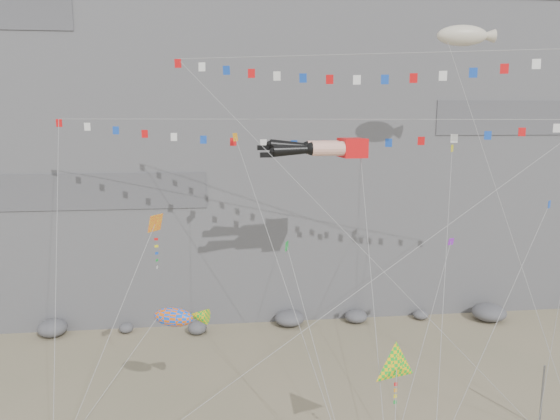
# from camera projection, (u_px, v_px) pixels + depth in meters

# --- Properties ---
(cliff) EXTENTS (80.00, 28.00, 50.00)m
(cliff) POSITION_uv_depth(u_px,v_px,m) (271.00, 51.00, 58.34)
(cliff) COLOR slate
(cliff) RESTS_ON ground
(talus_boulders) EXTENTS (60.00, 3.00, 1.20)m
(talus_boulders) POSITION_uv_depth(u_px,v_px,m) (289.00, 319.00, 47.90)
(talus_boulders) COLOR slate
(talus_boulders) RESTS_ON ground
(anchor_pole_right) EXTENTS (0.12, 0.12, 3.92)m
(anchor_pole_right) POSITION_uv_depth(u_px,v_px,m) (542.00, 397.00, 31.97)
(anchor_pole_right) COLOR slate
(anchor_pole_right) RESTS_ON ground
(legs_kite) EXTENTS (7.17, 17.12, 22.69)m
(legs_kite) POSITION_uv_depth(u_px,v_px,m) (324.00, 148.00, 35.98)
(legs_kite) COLOR red
(legs_kite) RESTS_ON ground
(flag_banner_upper) EXTENTS (34.67, 17.45, 26.33)m
(flag_banner_upper) POSITION_uv_depth(u_px,v_px,m) (310.00, 120.00, 36.49)
(flag_banner_upper) COLOR red
(flag_banner_upper) RESTS_ON ground
(flag_banner_lower) EXTENTS (22.94, 9.35, 24.43)m
(flag_banner_lower) POSITION_uv_depth(u_px,v_px,m) (372.00, 55.00, 31.88)
(flag_banner_lower) COLOR red
(flag_banner_lower) RESTS_ON ground
(harlequin_kite) EXTENTS (6.40, 6.27, 14.53)m
(harlequin_kite) POSITION_uv_depth(u_px,v_px,m) (155.00, 224.00, 29.26)
(harlequin_kite) COLOR red
(harlequin_kite) RESTS_ON ground
(fish_windsock) EXTENTS (8.63, 5.51, 10.65)m
(fish_windsock) POSITION_uv_depth(u_px,v_px,m) (173.00, 317.00, 30.46)
(fish_windsock) COLOR #EA5D0B
(fish_windsock) RESTS_ON ground
(delta_kite) EXTENTS (2.83, 5.17, 8.38)m
(delta_kite) POSITION_uv_depth(u_px,v_px,m) (397.00, 367.00, 26.13)
(delta_kite) COLOR yellow
(delta_kite) RESTS_ON ground
(blimp_windsock) EXTENTS (5.32, 12.38, 26.43)m
(blimp_windsock) POSITION_uv_depth(u_px,v_px,m) (462.00, 36.00, 37.63)
(blimp_windsock) COLOR beige
(blimp_windsock) RESTS_ON ground
(small_kite_a) EXTENTS (5.78, 14.67, 22.41)m
(small_kite_a) POSITION_uv_depth(u_px,v_px,m) (237.00, 142.00, 36.28)
(small_kite_a) COLOR orange
(small_kite_a) RESTS_ON ground
(small_kite_b) EXTENTS (8.66, 11.98, 17.14)m
(small_kite_b) POSITION_uv_depth(u_px,v_px,m) (450.00, 246.00, 36.02)
(small_kite_b) COLOR purple
(small_kite_b) RESTS_ON ground
(small_kite_c) EXTENTS (2.88, 10.40, 14.56)m
(small_kite_c) POSITION_uv_depth(u_px,v_px,m) (288.00, 249.00, 32.04)
(small_kite_c) COLOR green
(small_kite_c) RESTS_ON ground
(small_kite_d) EXTENTS (7.31, 15.25, 22.65)m
(small_kite_d) POSITION_uv_depth(u_px,v_px,m) (452.00, 154.00, 37.01)
(small_kite_d) COLOR yellow
(small_kite_d) RESTS_ON ground
(small_kite_e) EXTENTS (10.62, 7.57, 17.79)m
(small_kite_e) POSITION_uv_depth(u_px,v_px,m) (546.00, 211.00, 32.53)
(small_kite_e) COLOR #1444B7
(small_kite_e) RESTS_ON ground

